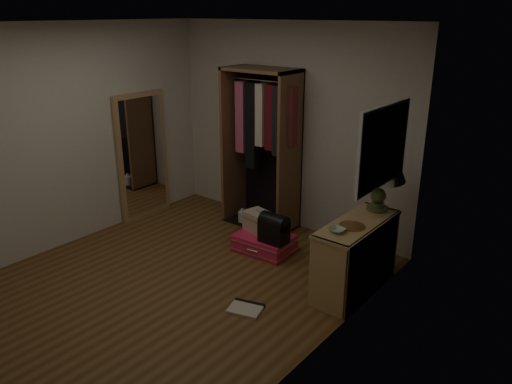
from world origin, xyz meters
TOP-DOWN VIEW (x-y plane):
  - ground at (0.00, 0.00)m, footprint 4.00×4.00m
  - room_walls at (0.08, 0.04)m, footprint 3.52×4.02m
  - console_bookshelf at (1.54, 1.04)m, footprint 0.42×1.12m
  - open_wardrobe at (-0.23, 1.77)m, footprint 1.00×0.50m
  - floor_mirror at (-1.70, 1.00)m, footprint 0.06×0.80m
  - pink_suitcase at (0.29, 1.12)m, footprint 0.70×0.53m
  - train_case at (0.16, 1.18)m, footprint 0.40×0.32m
  - black_bag at (0.48, 1.05)m, footprint 0.32×0.21m
  - table_lamp at (1.54, 1.42)m, footprint 0.63×0.63m
  - brass_tray at (1.54, 0.87)m, footprint 0.32×0.32m
  - ceramic_bowl at (1.49, 0.67)m, footprint 0.17×0.17m
  - white_jug at (-0.45, 1.60)m, footprint 0.13×0.13m
  - floor_book at (0.91, 0.03)m, footprint 0.37×0.33m

SIDE VIEW (x-z plane):
  - ground at x=0.00m, z-range 0.00..0.00m
  - floor_book at x=0.91m, z-range 0.00..0.03m
  - white_jug at x=-0.45m, z-range -0.02..0.19m
  - pink_suitcase at x=0.29m, z-range 0.00..0.21m
  - train_case at x=0.16m, z-range 0.20..0.46m
  - black_bag at x=0.48m, z-range 0.21..0.56m
  - console_bookshelf at x=1.54m, z-range 0.02..0.77m
  - brass_tray at x=1.54m, z-range 0.75..0.76m
  - ceramic_bowl at x=1.49m, z-range 0.75..0.79m
  - floor_mirror at x=-1.70m, z-range 0.00..1.70m
  - open_wardrobe at x=-0.23m, z-range 0.19..2.24m
  - table_lamp at x=1.54m, z-range 0.90..1.54m
  - room_walls at x=0.08m, z-range 0.20..2.80m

